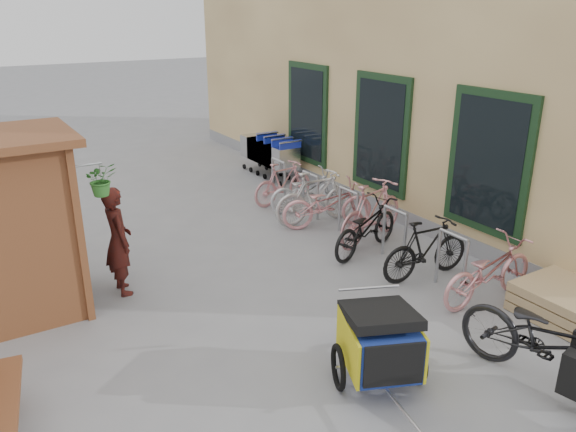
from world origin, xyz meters
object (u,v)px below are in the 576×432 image
pallet_stack (569,304)px  bike_6 (306,190)px  shopping_carts (269,151)px  bike_4 (327,204)px  bike_1 (426,249)px  person_kiosk (118,241)px  bike_0 (489,271)px  bike_5 (316,197)px  cargo_bike (555,345)px  bike_2 (366,227)px  bike_3 (372,212)px  child_trailer (380,340)px  bike_7 (283,183)px

pallet_stack → bike_6: 5.37m
shopping_carts → bike_6: 2.56m
bike_4 → bike_1: bearing=-160.6°
bike_1 → bike_4: bearing=5.7°
person_kiosk → bike_6: bearing=-70.5°
bike_0 → bike_5: size_ratio=1.01×
cargo_bike → person_kiosk: bearing=114.7°
shopping_carts → bike_2: (-0.90, -4.75, -0.17)m
bike_0 → bike_4: 3.44m
bike_3 → bike_6: (-0.07, 1.94, -0.13)m
child_trailer → bike_5: bike_5 is taller
bike_0 → bike_3: bike_3 is taller
bike_3 → bike_4: 0.97m
shopping_carts → bike_2: size_ratio=1.17×
pallet_stack → bike_2: bearing=106.3°
cargo_bike → bike_7: 6.72m
pallet_stack → bike_3: (-0.51, 3.40, 0.33)m
shopping_carts → bike_5: bearing=-104.4°
child_trailer → cargo_bike: bearing=-11.9°
person_kiosk → bike_4: 4.00m
bike_1 → bike_3: bike_3 is taller
bike_3 → bike_4: bearing=-0.5°
bike_2 → bike_6: bike_2 is taller
bike_3 → bike_7: bike_3 is taller
shopping_carts → bike_2: shopping_carts is taller
bike_2 → bike_3: size_ratio=0.94×
pallet_stack → bike_7: bearing=97.3°
cargo_bike → bike_3: cargo_bike is taller
shopping_carts → person_kiosk: size_ratio=1.26×
cargo_bike → child_trailer: bearing=134.8°
pallet_stack → bike_5: (-0.82, 4.63, 0.29)m
person_kiosk → bike_5: size_ratio=0.93×
shopping_carts → cargo_bike: bearing=-99.9°
bike_7 → bike_1: bearing=173.0°
person_kiosk → bike_0: person_kiosk is taller
pallet_stack → bike_6: bike_6 is taller
bike_5 → bike_6: bearing=-13.4°
child_trailer → bike_3: (2.47, 3.12, 0.01)m
shopping_carts → bike_7: shopping_carts is taller
bike_0 → bike_7: bike_0 is taller
bike_3 → bike_7: 2.54m
bike_7 → bike_6: bearing=-170.4°
bike_2 → bike_5: bike_5 is taller
bike_5 → bike_4: bearing=-166.2°
person_kiosk → bike_6: person_kiosk is taller
bike_4 → bike_6: 1.03m
bike_4 → bike_7: (0.02, 1.60, -0.01)m
pallet_stack → person_kiosk: person_kiosk is taller
shopping_carts → bike_0: 6.94m
shopping_carts → bike_7: size_ratio=1.34×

